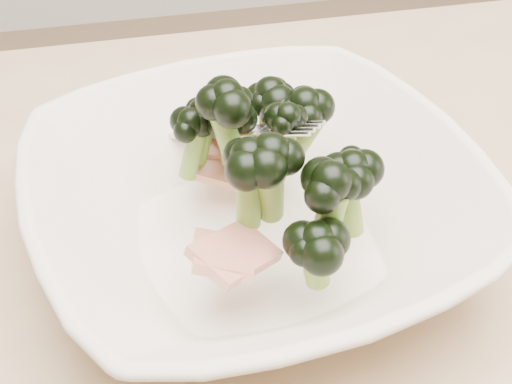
% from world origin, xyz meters
% --- Properties ---
extents(dining_table, '(1.20, 0.80, 0.75)m').
position_xyz_m(dining_table, '(0.00, 0.00, 0.65)').
color(dining_table, tan).
rests_on(dining_table, ground).
extents(broccoli_dish, '(0.35, 0.35, 0.13)m').
position_xyz_m(broccoli_dish, '(-0.11, 0.07, 0.79)').
color(broccoli_dish, beige).
rests_on(broccoli_dish, dining_table).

